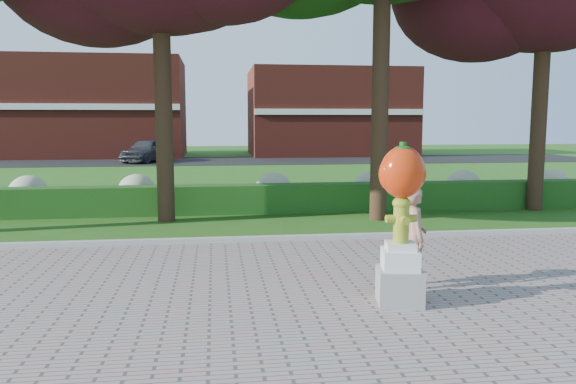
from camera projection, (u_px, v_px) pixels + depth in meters
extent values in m
plane|color=#2C5916|center=(263.00, 284.00, 8.91)|extent=(100.00, 100.00, 0.00)
cube|color=#ADADA5|center=(251.00, 240.00, 11.85)|extent=(40.00, 0.18, 0.15)
cube|color=#163F12|center=(242.00, 199.00, 15.75)|extent=(24.00, 0.70, 0.80)
ellipsoid|color=#A6AD84|center=(29.00, 193.00, 15.94)|extent=(1.10, 1.10, 0.99)
ellipsoid|color=#A6AD84|center=(137.00, 191.00, 16.32)|extent=(1.10, 1.10, 0.99)
ellipsoid|color=#A6AD84|center=(273.00, 189.00, 16.84)|extent=(1.10, 1.10, 0.99)
ellipsoid|color=#A6AD84|center=(370.00, 187.00, 17.22)|extent=(1.10, 1.10, 0.99)
ellipsoid|color=#A6AD84|center=(463.00, 186.00, 17.61)|extent=(1.10, 1.10, 0.99)
ellipsoid|color=#A6AD84|center=(552.00, 184.00, 17.99)|extent=(1.10, 1.10, 0.99)
cube|color=black|center=(226.00, 161.00, 36.45)|extent=(50.00, 8.00, 0.02)
cube|color=maroon|center=(85.00, 108.00, 40.63)|extent=(14.00, 8.00, 7.00)
cube|color=maroon|center=(329.00, 113.00, 42.98)|extent=(12.00, 8.00, 6.40)
cylinder|color=black|center=(163.00, 101.00, 14.17)|extent=(0.44, 0.44, 6.16)
cylinder|color=black|center=(381.00, 79.00, 14.31)|extent=(0.44, 0.44, 7.28)
cylinder|color=black|center=(539.00, 108.00, 16.02)|extent=(0.44, 0.44, 5.88)
cube|color=gray|center=(400.00, 286.00, 7.84)|extent=(0.71, 0.71, 0.49)
cube|color=silver|center=(400.00, 259.00, 7.79)|extent=(0.57, 0.57, 0.28)
cube|color=silver|center=(401.00, 246.00, 7.76)|extent=(0.46, 0.46, 0.10)
cylinder|color=olive|center=(401.00, 223.00, 7.72)|extent=(0.22, 0.22, 0.55)
ellipsoid|color=olive|center=(402.00, 203.00, 7.69)|extent=(0.26, 0.26, 0.18)
cylinder|color=olive|center=(390.00, 219.00, 7.70)|extent=(0.12, 0.11, 0.11)
cylinder|color=olive|center=(412.00, 218.00, 7.74)|extent=(0.12, 0.11, 0.11)
cylinder|color=olive|center=(405.00, 221.00, 7.57)|extent=(0.12, 0.12, 0.12)
cylinder|color=olive|center=(402.00, 197.00, 7.68)|extent=(0.08, 0.08, 0.05)
ellipsoid|color=red|center=(402.00, 172.00, 7.64)|extent=(0.62, 0.55, 0.72)
ellipsoid|color=red|center=(390.00, 174.00, 7.61)|extent=(0.30, 0.30, 0.46)
ellipsoid|color=red|center=(415.00, 174.00, 7.66)|extent=(0.30, 0.30, 0.46)
cylinder|color=#175012|center=(403.00, 146.00, 7.59)|extent=(0.10, 0.10, 0.12)
ellipsoid|color=#175012|center=(403.00, 148.00, 7.59)|extent=(0.24, 0.24, 0.08)
imported|color=#AC7A62|center=(414.00, 237.00, 8.54)|extent=(0.43, 0.60, 1.55)
imported|color=#3D3F44|center=(148.00, 150.00, 34.98)|extent=(3.40, 4.67, 1.48)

